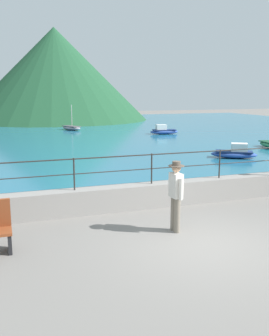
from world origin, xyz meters
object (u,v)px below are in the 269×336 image
(boat_2, at_px, (71,128))
(person_walking, at_px, (176,193))
(boat_3, at_px, (235,153))
(boat_0, at_px, (164,131))

(boat_2, bearing_deg, person_walking, -94.89)
(boat_2, distance_m, boat_3, 18.34)
(boat_0, height_order, boat_3, same)
(boat_0, xyz_separation_m, boat_3, (-1.21, -11.76, 0.00))
(boat_2, xyz_separation_m, boat_3, (5.15, -17.61, 0.06))
(person_walking, height_order, boat_2, boat_2)
(boat_0, relative_size, boat_2, 0.98)
(boat_0, relative_size, boat_3, 1.00)
(boat_2, height_order, boat_3, boat_2)
(person_walking, height_order, boat_0, person_walking)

